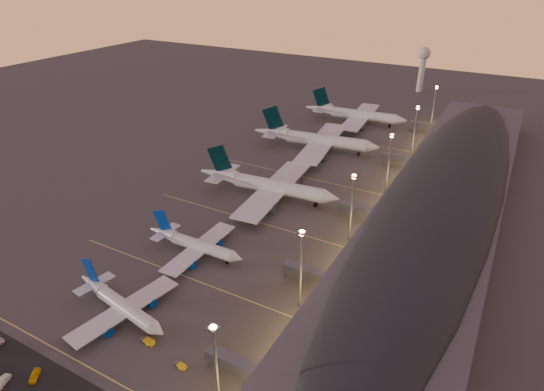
# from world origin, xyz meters

# --- Properties ---
(ground) EXTENTS (700.00, 700.00, 0.00)m
(ground) POSITION_xyz_m (0.00, 0.00, 0.00)
(ground) COLOR #3F3D3B
(airliner_narrow_south) EXTENTS (37.27, 33.66, 13.33)m
(airliner_narrow_south) POSITION_xyz_m (-6.70, -27.13, 3.45)
(airliner_narrow_south) COLOR silver
(airliner_narrow_south) RESTS_ON ground
(airliner_narrow_north) EXTENTS (37.87, 33.69, 13.58)m
(airliner_narrow_north) POSITION_xyz_m (-6.96, 6.99, 3.51)
(airliner_narrow_north) COLOR silver
(airliner_narrow_north) RESTS_ON ground
(airliner_wide_near) EXTENTS (63.19, 57.77, 20.21)m
(airliner_wide_near) POSITION_xyz_m (-6.21, 55.01, 5.20)
(airliner_wide_near) COLOR silver
(airliner_wide_near) RESTS_ON ground
(airliner_wide_mid) EXTENTS (67.36, 61.90, 21.56)m
(airliner_wide_mid) POSITION_xyz_m (-10.40, 113.56, 5.55)
(airliner_wide_mid) COLOR silver
(airliner_wide_mid) RESTS_ON ground
(airliner_wide_far) EXTENTS (62.69, 57.29, 20.05)m
(airliner_wide_far) POSITION_xyz_m (-7.57, 165.95, 5.16)
(airliner_wide_far) COLOR silver
(airliner_wide_far) RESTS_ON ground
(terminal_building) EXTENTS (56.35, 255.00, 17.46)m
(terminal_building) POSITION_xyz_m (61.84, 72.47, 8.78)
(terminal_building) COLOR #4B4B50
(terminal_building) RESTS_ON ground
(light_masts) EXTENTS (2.20, 217.20, 25.90)m
(light_masts) POSITION_xyz_m (36.00, 65.00, 17.55)
(light_masts) COLOR slate
(light_masts) RESTS_ON ground
(radar_tower) EXTENTS (9.00, 9.00, 32.50)m
(radar_tower) POSITION_xyz_m (10.00, 260.00, 21.87)
(radar_tower) COLOR silver
(radar_tower) RESTS_ON ground
(lane_markings) EXTENTS (90.00, 180.36, 0.00)m
(lane_markings) POSITION_xyz_m (0.00, 40.00, 0.01)
(lane_markings) COLOR #D8C659
(lane_markings) RESTS_ON ground
(baggage_tug_a) EXTENTS (4.20, 2.00, 1.23)m
(baggage_tug_a) POSITION_xyz_m (7.54, -31.91, 0.56)
(baggage_tug_a) COLOR yellow
(baggage_tug_a) RESTS_ON ground
(baggage_tug_b) EXTENTS (3.48, 1.74, 1.00)m
(baggage_tug_b) POSITION_xyz_m (20.14, -34.02, 0.46)
(baggage_tug_b) COLOR yellow
(baggage_tug_b) RESTS_ON ground
(service_van_b) EXTENTS (4.12, 4.79, 1.56)m
(service_van_b) POSITION_xyz_m (-8.30, -53.52, 0.78)
(service_van_b) COLOR yellow
(service_van_b) RESTS_ON ground
(service_van_c) EXTENTS (3.08, 4.90, 1.53)m
(service_van_c) POSITION_xyz_m (-13.31, -58.40, 0.76)
(service_van_c) COLOR silver
(service_van_c) RESTS_ON ground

